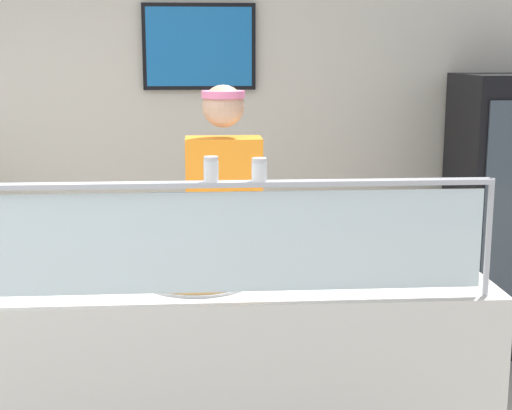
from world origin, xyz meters
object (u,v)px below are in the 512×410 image
object	(u,v)px
pizza_server	(195,274)
drink_fridge	(510,213)
pepper_flake_shaker	(259,171)
pizza_tray	(199,278)
parmesan_shaker	(211,171)
worker_figure	(225,234)

from	to	relation	value
pizza_server	drink_fridge	bearing A→B (deg)	44.76
pepper_flake_shaker	pizza_tray	bearing A→B (deg)	131.22
pizza_server	drink_fridge	xyz separation A→B (m)	(2.03, 1.58, -0.10)
pepper_flake_shaker	parmesan_shaker	bearing A→B (deg)	180.00
parmesan_shaker	pizza_server	bearing A→B (deg)	105.73
pizza_tray	worker_figure	world-z (taller)	worker_figure
pizza_tray	parmesan_shaker	bearing A→B (deg)	-78.71
pepper_flake_shaker	worker_figure	xyz separation A→B (m)	(-0.11, 0.89, -0.46)
pizza_server	pepper_flake_shaker	size ratio (longest dim) A/B	3.12
worker_figure	drink_fridge	world-z (taller)	drink_fridge
pizza_server	parmesan_shaker	size ratio (longest dim) A/B	2.88
pepper_flake_shaker	drink_fridge	world-z (taller)	drink_fridge
pizza_tray	pepper_flake_shaker	xyz separation A→B (m)	(0.24, -0.27, 0.50)
pizza_server	parmesan_shaker	bearing A→B (deg)	-67.41
parmesan_shaker	pepper_flake_shaker	size ratio (longest dim) A/B	1.08
pizza_server	worker_figure	world-z (taller)	worker_figure
pizza_server	pepper_flake_shaker	xyz separation A→B (m)	(0.26, -0.25, 0.48)
pepper_flake_shaker	worker_figure	distance (m)	1.01
pizza_tray	pepper_flake_shaker	size ratio (longest dim) A/B	5.21
worker_figure	pizza_tray	bearing A→B (deg)	-102.04
parmesan_shaker	pepper_flake_shaker	xyz separation A→B (m)	(0.18, 0.00, -0.00)
parmesan_shaker	worker_figure	world-z (taller)	worker_figure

